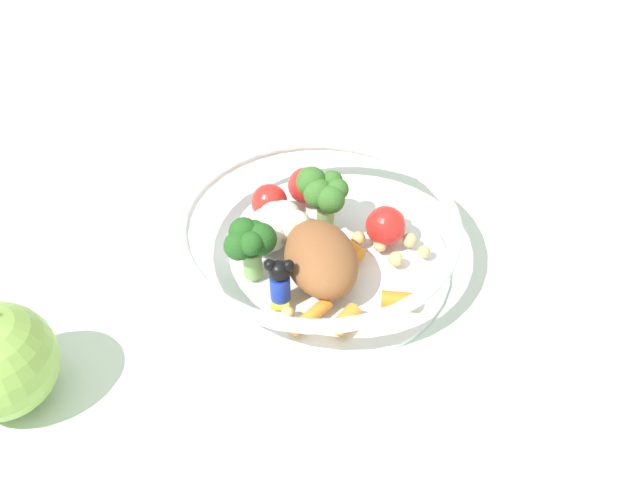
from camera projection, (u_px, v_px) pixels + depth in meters
The scene contains 2 objects.
ground_plane at pixel (326, 272), 0.58m from camera, with size 2.40×2.40×0.00m, color silver.
food_container at pixel (314, 237), 0.57m from camera, with size 0.21×0.21×0.06m.
Camera 1 is at (0.21, 0.36, 0.41)m, focal length 43.67 mm.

